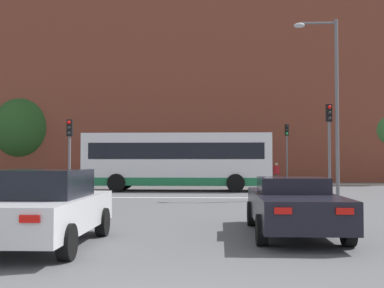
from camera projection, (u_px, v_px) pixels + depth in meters
name	position (u px, v px, depth m)	size (l,w,h in m)	color
stop_line_strip	(197.00, 198.00, 22.26)	(9.80, 0.30, 0.01)	silver
far_pavement	(204.00, 184.00, 35.17)	(70.88, 2.50, 0.01)	#A09B91
brick_civic_building	(228.00, 81.00, 45.28)	(44.36, 14.22, 20.70)	brown
car_saloon_left	(41.00, 208.00, 9.62)	(2.10, 4.41, 1.53)	silver
car_roadster_right	(293.00, 205.00, 11.15)	(1.97, 4.89, 1.32)	black
bus_crossing_lead	(177.00, 160.00, 27.49)	(10.54, 2.70, 3.25)	silver
traffic_light_near_right	(329.00, 135.00, 22.01)	(0.26, 0.31, 4.31)	slate
traffic_light_near_left	(69.00, 144.00, 22.81)	(0.26, 0.31, 3.67)	slate
traffic_light_far_right	(287.00, 144.00, 34.28)	(0.26, 0.31, 4.31)	slate
street_lamp_junction	(330.00, 91.00, 21.83)	(2.00, 0.36, 8.16)	slate
pedestrian_waiting	(230.00, 171.00, 35.23)	(0.41, 0.45, 1.66)	black
pedestrian_walking_east	(184.00, 171.00, 34.83)	(0.39, 0.46, 1.65)	brown
pedestrian_walking_west	(277.00, 172.00, 34.29)	(0.46, 0.38, 1.57)	brown
tree_by_building	(26.00, 129.00, 40.49)	(5.38, 5.38, 7.24)	#4C3823
tree_kerbside	(384.00, 132.00, 39.22)	(3.74, 3.74, 6.07)	#4C3823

